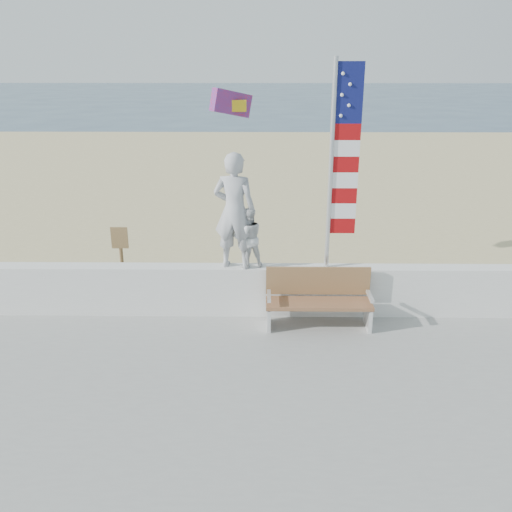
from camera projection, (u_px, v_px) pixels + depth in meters
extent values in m
plane|color=#2D465B|center=(241.00, 382.00, 8.07)|extent=(220.00, 220.00, 0.00)
cube|color=#C8B885|center=(252.00, 216.00, 16.51)|extent=(90.00, 40.00, 0.08)
cube|color=silver|center=(245.00, 290.00, 9.73)|extent=(30.00, 0.35, 0.90)
imported|color=#A6A7AC|center=(235.00, 211.00, 9.23)|extent=(0.83, 0.64, 2.02)
imported|color=silver|center=(248.00, 238.00, 9.39)|extent=(0.61, 0.53, 1.07)
cube|color=#8F5F3E|center=(319.00, 304.00, 9.20)|extent=(1.80, 0.50, 0.06)
cube|color=olive|center=(318.00, 281.00, 9.35)|extent=(1.80, 0.05, 0.50)
cube|color=silver|center=(269.00, 316.00, 9.29)|extent=(0.06, 0.50, 0.40)
cube|color=silver|center=(269.00, 296.00, 9.11)|extent=(0.06, 0.45, 0.05)
cube|color=white|center=(368.00, 317.00, 9.28)|extent=(0.06, 0.50, 0.40)
cube|color=white|center=(370.00, 296.00, 9.09)|extent=(0.06, 0.45, 0.05)
cylinder|color=silver|center=(331.00, 168.00, 8.96)|extent=(0.08, 0.08, 3.50)
cube|color=#0F1451|center=(350.00, 93.00, 8.55)|extent=(0.44, 0.02, 0.95)
cube|color=#9E0A0C|center=(342.00, 226.00, 9.30)|extent=(0.44, 0.02, 0.26)
cube|color=white|center=(343.00, 211.00, 9.21)|extent=(0.44, 0.02, 0.26)
cube|color=#9E0A0C|center=(344.00, 196.00, 9.12)|extent=(0.44, 0.02, 0.26)
cube|color=white|center=(345.00, 180.00, 9.03)|extent=(0.44, 0.02, 0.26)
cube|color=#9E0A0C|center=(345.00, 164.00, 8.94)|extent=(0.44, 0.02, 0.26)
cube|color=white|center=(346.00, 148.00, 8.85)|extent=(0.44, 0.02, 0.26)
cube|color=#9E0A0C|center=(347.00, 132.00, 8.76)|extent=(0.44, 0.02, 0.26)
sphere|color=white|center=(341.00, 116.00, 8.66)|extent=(0.06, 0.06, 0.06)
sphere|color=white|center=(349.00, 105.00, 8.60)|extent=(0.06, 0.06, 0.06)
sphere|color=white|center=(342.00, 95.00, 8.55)|extent=(0.06, 0.06, 0.06)
sphere|color=white|center=(350.00, 84.00, 8.49)|extent=(0.06, 0.06, 0.06)
sphere|color=white|center=(343.00, 74.00, 8.44)|extent=(0.06, 0.06, 0.06)
cube|color=red|center=(231.00, 103.00, 10.73)|extent=(0.86, 0.66, 0.60)
cube|color=gold|center=(238.00, 106.00, 10.74)|extent=(0.31, 0.23, 0.22)
cylinder|color=brown|center=(123.00, 269.00, 10.55)|extent=(0.07, 0.07, 1.20)
cube|color=olive|center=(119.00, 238.00, 10.31)|extent=(0.32, 0.03, 0.42)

